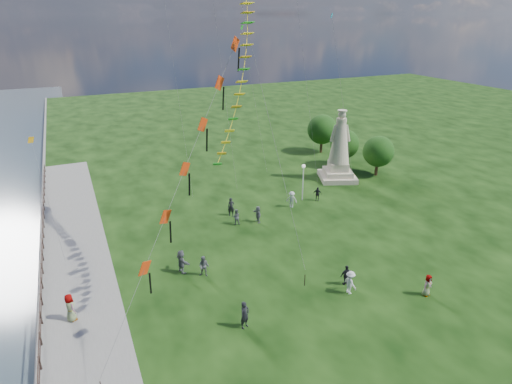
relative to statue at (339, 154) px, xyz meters
name	(u,v)px	position (x,y,z in m)	size (l,w,h in m)	color
waterfront	(60,295)	(-29.82, -10.76, -3.09)	(200.00, 200.00, 1.51)	#303B48
statue	(339,154)	(0.00, 0.00, 0.00)	(5.11, 5.11, 8.02)	tan
lamppost	(303,175)	(-6.72, -3.60, -0.25)	(0.36, 0.36, 3.85)	silver
tree_row	(344,140)	(3.98, 4.70, 0.01)	(5.30, 14.18, 5.24)	#382314
person_0	(245,315)	(-19.59, -19.02, -2.12)	(0.67, 0.44, 1.83)	black
person_1	(204,266)	(-20.14, -12.70, -2.23)	(0.78, 0.48, 1.61)	#595960
person_2	(350,282)	(-11.72, -18.76, -2.18)	(1.10, 0.57, 1.70)	silver
person_3	(346,275)	(-11.36, -17.82, -2.26)	(0.90, 0.46, 1.54)	black
person_4	(427,285)	(-7.10, -21.09, -2.24)	(0.77, 0.47, 1.57)	#595960
person_5	(181,261)	(-21.50, -11.55, -2.12)	(1.68, 0.72, 1.81)	#595960
person_6	(231,207)	(-14.69, -4.02, -2.14)	(0.65, 0.42, 1.77)	black
person_7	(236,217)	(-14.94, -5.92, -2.29)	(0.71, 0.44, 1.47)	#595960
person_8	(292,199)	(-8.56, -4.69, -2.21)	(1.07, 0.55, 1.65)	silver
person_9	(317,194)	(-5.41, -4.36, -2.29)	(0.87, 0.44, 1.48)	black
person_10	(70,309)	(-29.17, -14.12, -2.11)	(0.90, 0.55, 1.85)	#595960
person_11	(258,214)	(-12.96, -6.32, -2.25)	(1.45, 0.63, 1.56)	#595960
red_kite_train	(193,153)	(-21.15, -15.14, 7.15)	(11.52, 9.35, 16.43)	black
small_kites	(228,36)	(-11.53, 4.02, 12.58)	(30.78, 17.02, 28.22)	red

